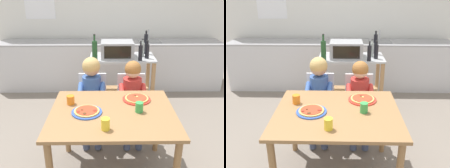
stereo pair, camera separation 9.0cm
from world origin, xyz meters
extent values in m
plane|color=slate|center=(0.00, 1.11, 0.00)|extent=(11.13, 11.13, 0.00)
cube|color=white|center=(0.00, 2.84, 1.35)|extent=(4.58, 0.12, 2.70)
cube|color=silver|center=(0.00, 2.43, 0.43)|extent=(4.12, 0.60, 0.85)
cube|color=#9E9EA3|center=(0.00, 2.43, 0.87)|extent=(4.12, 0.60, 0.03)
cube|color=gray|center=(0.72, 2.43, 0.88)|extent=(0.40, 0.33, 0.02)
cylinder|color=#B7BABF|center=(0.72, 2.55, 0.98)|extent=(0.02, 0.02, 0.20)
cube|color=#B7BABF|center=(0.17, 1.44, 0.86)|extent=(0.94, 0.54, 0.02)
cube|color=#AD7F51|center=(0.17, 1.44, 0.31)|extent=(0.87, 0.49, 0.02)
cube|color=#AD7F51|center=(-0.26, 1.22, 0.42)|extent=(0.05, 0.05, 0.85)
cube|color=#AD7F51|center=(0.60, 1.22, 0.42)|extent=(0.05, 0.05, 0.85)
cube|color=#AD7F51|center=(-0.26, 1.67, 0.42)|extent=(0.05, 0.05, 0.85)
cube|color=#AD7F51|center=(0.60, 1.67, 0.42)|extent=(0.05, 0.05, 0.85)
cube|color=#999BA0|center=(0.09, 1.42, 0.99)|extent=(0.46, 0.36, 0.23)
cube|color=black|center=(0.09, 1.24, 0.99)|extent=(0.37, 0.01, 0.17)
cylinder|color=black|center=(0.25, 1.24, 0.92)|extent=(0.02, 0.01, 0.02)
cylinder|color=black|center=(0.51, 1.34, 0.97)|extent=(0.06, 0.06, 0.20)
cylinder|color=black|center=(0.51, 1.34, 1.09)|extent=(0.03, 0.03, 0.05)
cylinder|color=black|center=(0.51, 1.34, 1.12)|extent=(0.03, 0.03, 0.01)
cylinder|color=#1E4723|center=(-0.22, 1.23, 1.01)|extent=(0.07, 0.07, 0.27)
cylinder|color=#1E4723|center=(-0.22, 1.23, 1.19)|extent=(0.03, 0.03, 0.08)
cylinder|color=black|center=(-0.22, 1.23, 1.23)|extent=(0.03, 0.03, 0.01)
cylinder|color=#ADB7B2|center=(0.46, 1.45, 0.97)|extent=(0.06, 0.06, 0.20)
cylinder|color=#ADB7B2|center=(0.46, 1.45, 1.09)|extent=(0.02, 0.02, 0.04)
cylinder|color=black|center=(0.46, 1.45, 1.12)|extent=(0.03, 0.03, 0.01)
cylinder|color=black|center=(0.53, 1.60, 1.02)|extent=(0.06, 0.06, 0.29)
cylinder|color=black|center=(0.53, 1.60, 1.19)|extent=(0.03, 0.03, 0.04)
cylinder|color=black|center=(0.53, 1.60, 1.21)|extent=(0.03, 0.03, 0.01)
cylinder|color=black|center=(0.40, 1.23, 0.98)|extent=(0.06, 0.06, 0.21)
cylinder|color=black|center=(0.40, 1.23, 1.11)|extent=(0.02, 0.02, 0.05)
cylinder|color=black|center=(0.40, 1.23, 1.14)|extent=(0.02, 0.02, 0.01)
cube|color=olive|center=(0.00, 0.00, 0.74)|extent=(1.15, 0.94, 0.03)
cylinder|color=olive|center=(-0.52, 0.41, 0.36)|extent=(0.06, 0.06, 0.72)
cylinder|color=olive|center=(0.52, 0.41, 0.36)|extent=(0.06, 0.06, 0.72)
cube|color=silver|center=(-0.24, 0.70, 0.44)|extent=(0.36, 0.36, 0.04)
cube|color=silver|center=(-0.24, 0.86, 0.63)|extent=(0.34, 0.03, 0.38)
cylinder|color=silver|center=(-0.09, 0.55, 0.22)|extent=(0.03, 0.03, 0.42)
cylinder|color=silver|center=(-0.39, 0.55, 0.22)|extent=(0.03, 0.03, 0.42)
cylinder|color=silver|center=(-0.09, 0.85, 0.22)|extent=(0.03, 0.03, 0.42)
cylinder|color=silver|center=(-0.39, 0.85, 0.22)|extent=(0.03, 0.03, 0.42)
cube|color=silver|center=(0.25, 0.68, 0.44)|extent=(0.36, 0.36, 0.04)
cube|color=silver|center=(0.25, 0.84, 0.63)|extent=(0.34, 0.03, 0.38)
cylinder|color=silver|center=(0.40, 0.53, 0.22)|extent=(0.03, 0.03, 0.42)
cylinder|color=silver|center=(0.10, 0.53, 0.22)|extent=(0.03, 0.03, 0.42)
cylinder|color=silver|center=(0.40, 0.83, 0.22)|extent=(0.03, 0.03, 0.42)
cylinder|color=silver|center=(0.10, 0.83, 0.22)|extent=(0.03, 0.03, 0.42)
cube|color=#424C6B|center=(-0.17, 0.56, 0.48)|extent=(0.10, 0.30, 0.10)
cylinder|color=#424C6B|center=(-0.17, 0.43, 0.24)|extent=(0.08, 0.08, 0.44)
cube|color=#424C6B|center=(-0.31, 0.56, 0.48)|extent=(0.10, 0.30, 0.10)
cylinder|color=#424C6B|center=(-0.31, 0.43, 0.24)|extent=(0.08, 0.08, 0.44)
cylinder|color=#3D60A8|center=(-0.11, 0.60, 0.70)|extent=(0.06, 0.26, 0.15)
cylinder|color=#3D60A8|center=(-0.37, 0.60, 0.70)|extent=(0.06, 0.26, 0.15)
cylinder|color=#3D60A8|center=(-0.24, 0.70, 0.66)|extent=(0.22, 0.22, 0.36)
sphere|color=tan|center=(-0.24, 0.70, 0.95)|extent=(0.20, 0.20, 0.20)
sphere|color=tan|center=(-0.24, 0.70, 0.97)|extent=(0.21, 0.21, 0.21)
cube|color=#424C6B|center=(0.32, 0.54, 0.48)|extent=(0.10, 0.30, 0.10)
cylinder|color=#424C6B|center=(0.32, 0.41, 0.24)|extent=(0.08, 0.08, 0.44)
cube|color=#424C6B|center=(0.18, 0.54, 0.48)|extent=(0.10, 0.30, 0.10)
cylinder|color=#424C6B|center=(0.18, 0.41, 0.24)|extent=(0.08, 0.08, 0.44)
cylinder|color=#BC332D|center=(0.38, 0.58, 0.68)|extent=(0.06, 0.26, 0.15)
cylinder|color=#BC332D|center=(0.12, 0.58, 0.68)|extent=(0.06, 0.26, 0.15)
cylinder|color=#BC332D|center=(0.25, 0.68, 0.65)|extent=(0.22, 0.22, 0.34)
sphere|color=beige|center=(0.25, 0.68, 0.92)|extent=(0.18, 0.18, 0.18)
sphere|color=#9E6633|center=(0.25, 0.68, 0.93)|extent=(0.19, 0.19, 0.19)
cylinder|color=#3356B7|center=(-0.24, -0.03, 0.76)|extent=(0.28, 0.28, 0.01)
cylinder|color=tan|center=(-0.24, -0.03, 0.77)|extent=(0.23, 0.23, 0.01)
cylinder|color=#B23D23|center=(-0.24, -0.03, 0.78)|extent=(0.20, 0.20, 0.00)
cylinder|color=maroon|center=(-0.31, -0.06, 0.78)|extent=(0.03, 0.03, 0.01)
cylinder|color=#563319|center=(-0.25, -0.09, 0.78)|extent=(0.03, 0.03, 0.01)
cylinder|color=maroon|center=(-0.16, -0.04, 0.78)|extent=(0.03, 0.03, 0.01)
cylinder|color=#563319|center=(-0.28, -0.02, 0.78)|extent=(0.02, 0.02, 0.01)
cylinder|color=red|center=(0.25, 0.24, 0.76)|extent=(0.28, 0.28, 0.01)
cylinder|color=tan|center=(0.25, 0.24, 0.77)|extent=(0.24, 0.24, 0.01)
cylinder|color=#B23D23|center=(0.25, 0.24, 0.78)|extent=(0.20, 0.20, 0.00)
cylinder|color=#DBC666|center=(0.23, 0.26, 0.78)|extent=(0.02, 0.02, 0.01)
cylinder|color=#DBC666|center=(0.25, 0.25, 0.78)|extent=(0.02, 0.02, 0.01)
cylinder|color=maroon|center=(0.24, 0.27, 0.78)|extent=(0.03, 0.03, 0.01)
cylinder|color=orange|center=(-0.41, 0.15, 0.79)|extent=(0.08, 0.08, 0.09)
cylinder|color=yellow|center=(-0.06, -0.31, 0.80)|extent=(0.07, 0.07, 0.10)
cylinder|color=green|center=(0.24, -0.02, 0.80)|extent=(0.07, 0.07, 0.09)
camera|label=1|loc=(-0.04, -1.98, 1.82)|focal=38.80mm
camera|label=2|loc=(0.05, -1.98, 1.82)|focal=38.80mm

